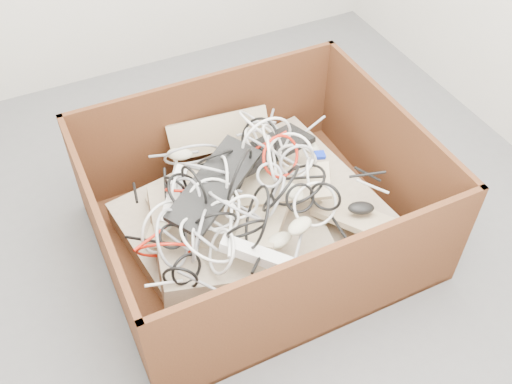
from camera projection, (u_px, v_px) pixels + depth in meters
name	position (u px, v px, depth m)	size (l,w,h in m)	color
ground	(252.00, 226.00, 2.71)	(3.00, 3.00, 0.00)	#565658
cardboard_box	(254.00, 222.00, 2.54)	(1.33, 1.10, 0.58)	#3C1C0F
keyboard_pile	(261.00, 194.00, 2.48)	(1.03, 1.07, 0.41)	#C5B08B
mice_scatter	(269.00, 197.00, 2.35)	(0.89, 0.68, 0.18)	#B8B394
power_strip_left	(174.00, 194.00, 2.36)	(0.27, 0.05, 0.04)	white
power_strip_right	(259.00, 255.00, 2.15)	(0.30, 0.06, 0.04)	white
vga_plug	(320.00, 155.00, 2.50)	(0.04, 0.04, 0.02)	#0B22AA
cable_tangle	(235.00, 192.00, 2.30)	(1.13, 0.93, 0.47)	black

